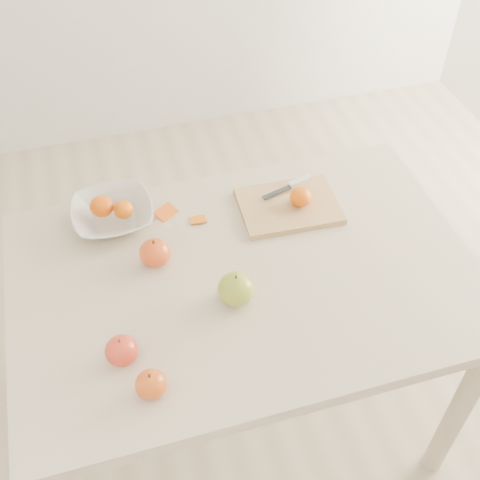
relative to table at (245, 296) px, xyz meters
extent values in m
plane|color=#C6B293|center=(0.00, 0.00, -0.65)|extent=(3.50, 3.50, 0.00)
cube|color=beige|center=(0.00, 0.00, 0.08)|extent=(1.20, 0.80, 0.04)
cylinder|color=#BCAA8E|center=(-0.54, 0.34, -0.30)|extent=(0.06, 0.06, 0.71)
cylinder|color=#BCAA8E|center=(0.54, 0.34, -0.30)|extent=(0.06, 0.06, 0.71)
cylinder|color=#BCAA8E|center=(0.54, -0.34, -0.30)|extent=(0.06, 0.06, 0.71)
cube|color=tan|center=(0.19, 0.20, 0.11)|extent=(0.29, 0.22, 0.02)
ellipsoid|color=#D05E07|center=(0.22, 0.19, 0.14)|extent=(0.06, 0.06, 0.05)
imported|color=silver|center=(-0.30, 0.28, 0.13)|extent=(0.23, 0.23, 0.06)
ellipsoid|color=#CA4907|center=(-0.32, 0.29, 0.15)|extent=(0.07, 0.07, 0.06)
ellipsoid|color=#CD6407|center=(-0.27, 0.27, 0.15)|extent=(0.05, 0.05, 0.05)
cube|color=#DB530F|center=(-0.15, 0.27, 0.10)|extent=(0.07, 0.07, 0.01)
cube|color=#CA630E|center=(-0.07, 0.22, 0.10)|extent=(0.05, 0.04, 0.01)
cube|color=white|center=(0.25, 0.27, 0.12)|extent=(0.08, 0.04, 0.01)
cube|color=#33363A|center=(0.17, 0.24, 0.12)|extent=(0.10, 0.04, 0.00)
ellipsoid|color=olive|center=(-0.05, -0.08, 0.14)|extent=(0.09, 0.09, 0.08)
ellipsoid|color=#A22013|center=(-0.29, -0.27, 0.13)|extent=(0.07, 0.07, 0.06)
ellipsoid|color=#A62C19|center=(-0.21, 0.10, 0.14)|extent=(0.08, 0.08, 0.07)
ellipsoid|color=maroon|center=(-0.34, -0.17, 0.13)|extent=(0.08, 0.08, 0.07)
camera|label=1|loc=(-0.30, -0.97, 1.27)|focal=45.00mm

